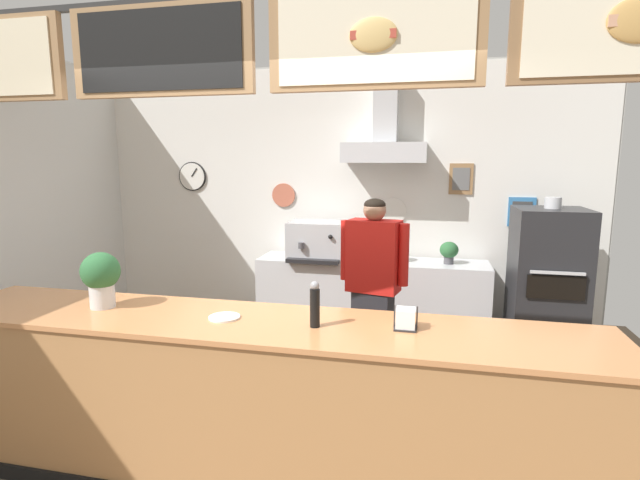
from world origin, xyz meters
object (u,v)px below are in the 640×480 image
pizza_oven (546,291)px  condiment_plate (224,317)px  potted_oregano (449,251)px  potted_basil (393,247)px  basil_vase (101,278)px  espresso_machine (318,240)px  pepper_grinder (315,305)px  napkin_holder (406,319)px  potted_sage (346,248)px  shop_worker (373,293)px

pizza_oven → condiment_plate: (-2.22, -2.04, 0.26)m
potted_oregano → potted_basil: bearing=-179.1°
potted_basil → condiment_plate: potted_basil is taller
potted_basil → basil_vase: basil_vase is taller
espresso_machine → potted_oregano: bearing=0.4°
basil_vase → espresso_machine: bearing=68.4°
potted_basil → basil_vase: bearing=-126.5°
pizza_oven → pepper_grinder: (-1.67, -2.07, 0.38)m
espresso_machine → basil_vase: size_ratio=1.66×
potted_basil → condiment_plate: 2.42m
basil_vase → napkin_holder: bearing=0.7°
espresso_machine → pepper_grinder: size_ratio=2.25×
napkin_holder → condiment_plate: 1.06m
potted_oregano → basil_vase: 3.16m
espresso_machine → basil_vase: bearing=-111.6°
potted_oregano → pepper_grinder: (-0.81, -2.31, 0.09)m
condiment_plate → pizza_oven: bearing=42.6°
potted_sage → potted_basil: 0.50m
potted_basil → napkin_holder: potted_basil is taller
pizza_oven → potted_basil: size_ratio=6.33×
pizza_oven → potted_basil: (-1.40, 0.24, 0.31)m
espresso_machine → condiment_plate: espresso_machine is taller
basil_vase → shop_worker: bearing=36.7°
potted_sage → condiment_plate: 2.35m
napkin_holder → basil_vase: bearing=-179.3°
basil_vase → pepper_grinder: size_ratio=1.35×
basil_vase → pepper_grinder: (1.40, -0.06, -0.06)m
shop_worker → potted_oregano: size_ratio=7.42×
shop_worker → potted_sage: shop_worker is taller
pizza_oven → napkin_holder: pizza_oven is taller
basil_vase → condiment_plate: (0.84, -0.03, -0.19)m
shop_worker → basil_vase: (-1.58, -1.18, 0.33)m
espresso_machine → condiment_plate: size_ratio=3.16×
pizza_oven → pepper_grinder: bearing=-128.9°
condiment_plate → basil_vase: bearing=177.8°
potted_oregano → shop_worker: bearing=-120.2°
espresso_machine → condiment_plate: bearing=-91.2°
pizza_oven → potted_basil: bearing=170.4°
basil_vase → condiment_plate: size_ratio=1.90×
pepper_grinder → shop_worker: bearing=81.4°
potted_sage → condiment_plate: (-0.33, -2.33, -0.01)m
pizza_oven → napkin_holder: size_ratio=12.29×
potted_oregano → basil_vase: size_ratio=0.62×
pizza_oven → potted_basil: 1.45m
potted_oregano → napkin_holder: 2.26m
basil_vase → condiment_plate: bearing=-2.2°
shop_worker → potted_oregano: bearing=-107.7°
napkin_holder → pepper_grinder: bearing=-170.8°
shop_worker → condiment_plate: (-0.74, -1.22, 0.14)m
pizza_oven → condiment_plate: bearing=-137.4°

